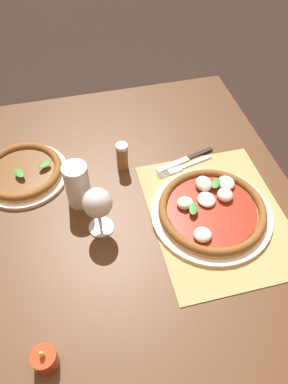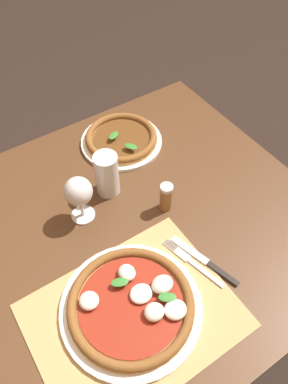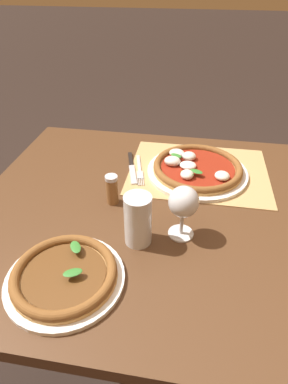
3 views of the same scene
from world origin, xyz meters
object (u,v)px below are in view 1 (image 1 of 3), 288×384
pizza_near (212,210)px  pizza_far (23,172)px  knife (185,160)px  votive_candle (45,360)px  fork (185,166)px  wine_glass (98,206)px  pint_glass (78,186)px  pepper_shaker (124,156)px

pizza_near → pizza_far: (0.29, 0.52, -0.00)m
knife → votive_candle: 0.72m
fork → knife: knife is taller
pizza_far → votive_candle: size_ratio=3.88×
wine_glass → votive_candle: size_ratio=2.15×
pizza_near → fork: pizza_near is taller
pint_glass → knife: pint_glass is taller
knife → fork: bearing=160.5°
fork → pepper_shaker: size_ratio=2.04×
pizza_near → votive_candle: size_ratio=4.86×
pizza_near → pepper_shaker: pepper_shaker is taller
pizza_far → fork: bearing=-99.6°
votive_candle → knife: bearing=-42.6°
pizza_near → fork: size_ratio=1.76×
pizza_far → fork: pizza_far is taller
pizza_near → knife: (0.23, 0.00, -0.02)m
pint_glass → votive_candle: bearing=163.3°
votive_candle → pepper_shaker: bearing=-27.7°
pizza_far → pepper_shaker: size_ratio=2.88×
wine_glass → pint_glass: 0.13m
pizza_far → wine_glass: wine_glass is taller
pizza_near → pizza_far: pizza_near is taller
pizza_near → wine_glass: size_ratio=2.26×
fork → pepper_shaker: pepper_shaker is taller
pint_glass → votive_candle: (-0.44, 0.13, -0.05)m
pizza_far → wine_glass: 0.34m
pizza_near → pint_glass: bearing=68.6°
wine_glass → votive_candle: wine_glass is taller
pizza_far → knife: bearing=-96.1°
pizza_near → pint_glass: pint_glass is taller
pint_glass → fork: (0.06, -0.35, -0.06)m
knife → pizza_far: bearing=83.9°
pizza_far → pizza_near: bearing=-118.7°
wine_glass → pint_glass: bearing=20.7°
pizza_far → pepper_shaker: bearing=-96.5°
pizza_near → pizza_far: 0.59m
votive_candle → wine_glass: bearing=-28.3°
pizza_far → votive_candle: 0.59m
votive_candle → pepper_shaker: pepper_shaker is taller
knife → votive_candle: size_ratio=2.94×
pint_glass → votive_candle: size_ratio=2.01×
pizza_far → knife: size_ratio=1.32×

